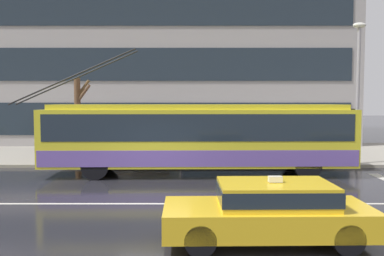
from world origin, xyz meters
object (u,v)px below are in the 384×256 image
at_px(pedestrian_at_shelter, 147,126).
at_px(street_tree_bare, 79,114).
at_px(trolleybus, 199,136).
at_px(taxi_oncoming_near, 270,209).
at_px(pedestrian_approaching_curb, 100,127).
at_px(street_lamp, 359,80).
at_px(bus_shelter, 142,119).

xyz_separation_m(pedestrian_at_shelter, street_tree_bare, (-3.57, 0.34, 0.61)).
distance_m(trolleybus, pedestrian_at_shelter, 4.89).
relative_size(taxi_oncoming_near, pedestrian_approaching_curb, 2.24).
bearing_deg(pedestrian_approaching_curb, street_lamp, -6.45).
distance_m(trolleybus, pedestrian_approaching_curb, 5.87).
distance_m(taxi_oncoming_near, street_lamp, 12.10).
bearing_deg(pedestrian_at_shelter, street_tree_bare, 174.53).
bearing_deg(bus_shelter, pedestrian_approaching_curb, 174.82).
bearing_deg(taxi_oncoming_near, pedestrian_approaching_curb, 118.32).
bearing_deg(bus_shelter, pedestrian_at_shelter, 80.51).
bearing_deg(trolleybus, pedestrian_at_shelter, 121.47).
xyz_separation_m(bus_shelter, street_lamp, (9.97, -1.17, 1.78)).
relative_size(trolleybus, pedestrian_at_shelter, 6.79).
distance_m(bus_shelter, pedestrian_at_shelter, 1.05).
xyz_separation_m(street_lamp, street_tree_bare, (-13.38, 2.47, -1.59)).
relative_size(pedestrian_at_shelter, street_lamp, 0.32).
height_order(taxi_oncoming_near, street_lamp, street_lamp).
bearing_deg(street_tree_bare, pedestrian_approaching_curb, -39.59).
height_order(street_lamp, street_tree_bare, street_lamp).
bearing_deg(street_lamp, bus_shelter, 173.29).
height_order(trolleybus, bus_shelter, trolleybus).
bearing_deg(trolleybus, street_tree_bare, 143.62).
height_order(trolleybus, street_tree_bare, trolleybus).
distance_m(bus_shelter, pedestrian_approaching_curb, 2.13).
xyz_separation_m(taxi_oncoming_near, bus_shelter, (-4.08, 11.23, 1.45)).
bearing_deg(pedestrian_at_shelter, pedestrian_approaching_curb, -161.16).
relative_size(trolleybus, street_lamp, 2.14).
distance_m(taxi_oncoming_near, pedestrian_at_shelter, 12.84).
bearing_deg(pedestrian_approaching_curb, taxi_oncoming_near, -61.68).
xyz_separation_m(bus_shelter, pedestrian_approaching_curb, (-2.08, 0.19, -0.44)).
relative_size(street_lamp, street_tree_bare, 1.58).
xyz_separation_m(taxi_oncoming_near, street_lamp, (5.89, 10.06, 3.23)).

